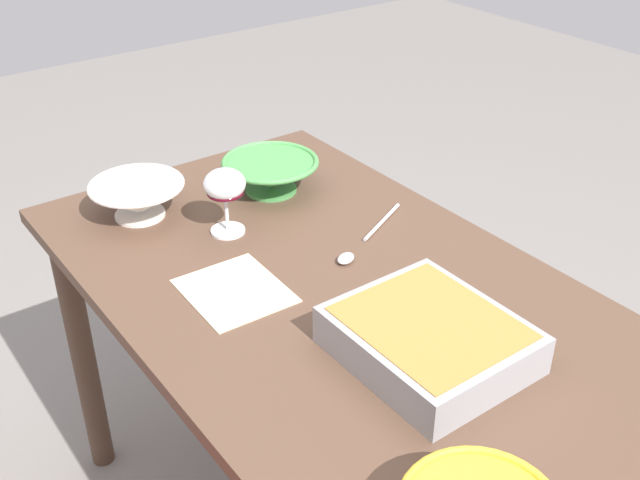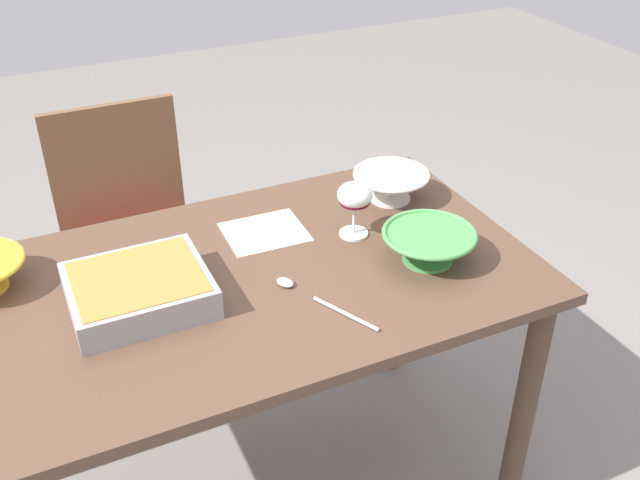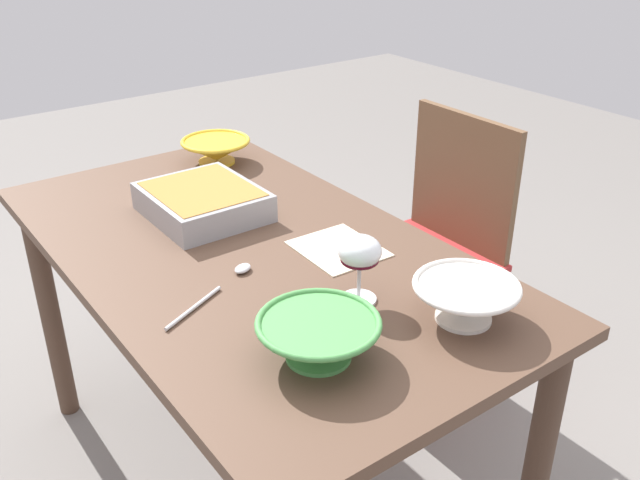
# 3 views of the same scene
# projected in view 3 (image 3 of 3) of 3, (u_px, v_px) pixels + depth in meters

# --- Properties ---
(dining_table) EXTENTS (1.39, 0.77, 0.76)m
(dining_table) POSITION_uv_depth(u_px,v_px,m) (250.00, 285.00, 1.67)
(dining_table) COLOR brown
(dining_table) RESTS_ON ground_plane
(chair) EXTENTS (0.43, 0.39, 0.90)m
(chair) POSITION_uv_depth(u_px,v_px,m) (435.00, 242.00, 2.21)
(chair) COLOR #B22D2D
(chair) RESTS_ON ground_plane
(wine_glass) EXTENTS (0.09, 0.09, 0.14)m
(wine_glass) POSITION_uv_depth(u_px,v_px,m) (360.00, 255.00, 1.37)
(wine_glass) COLOR white
(wine_glass) RESTS_ON dining_table
(casserole_dish) EXTENTS (0.29, 0.26, 0.07)m
(casserole_dish) POSITION_uv_depth(u_px,v_px,m) (202.00, 201.00, 1.76)
(casserole_dish) COLOR #99999E
(casserole_dish) RESTS_ON dining_table
(mixing_bowl) EXTENTS (0.22, 0.22, 0.08)m
(mixing_bowl) POSITION_uv_depth(u_px,v_px,m) (318.00, 336.00, 1.23)
(mixing_bowl) COLOR #4C994C
(mixing_bowl) RESTS_ON dining_table
(small_bowl) EXTENTS (0.21, 0.21, 0.08)m
(small_bowl) POSITION_uv_depth(u_px,v_px,m) (465.00, 299.00, 1.33)
(small_bowl) COLOR white
(small_bowl) RESTS_ON dining_table
(serving_bowl) EXTENTS (0.21, 0.21, 0.07)m
(serving_bowl) POSITION_uv_depth(u_px,v_px,m) (216.00, 149.00, 2.09)
(serving_bowl) COLOR yellow
(serving_bowl) RESTS_ON dining_table
(serving_spoon) EXTENTS (0.14, 0.26, 0.01)m
(serving_spoon) POSITION_uv_depth(u_px,v_px,m) (225.00, 282.00, 1.47)
(serving_spoon) COLOR silver
(serving_spoon) RESTS_ON dining_table
(napkin) EXTENTS (0.20, 0.18, 0.00)m
(napkin) POSITION_uv_depth(u_px,v_px,m) (338.00, 249.00, 1.61)
(napkin) COLOR beige
(napkin) RESTS_ON dining_table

